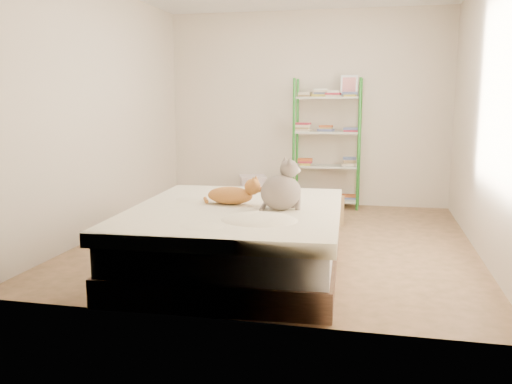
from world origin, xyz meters
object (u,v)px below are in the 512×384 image
(bed, at_px, (237,238))
(orange_cat, at_px, (230,193))
(grey_cat, at_px, (281,185))
(white_bin, at_px, (253,190))
(shelf_unit, at_px, (327,143))
(cardboard_box, at_px, (318,210))

(bed, relative_size, orange_cat, 4.71)
(bed, bearing_deg, orange_cat, 125.19)
(bed, bearing_deg, grey_cat, -9.44)
(grey_cat, bearing_deg, white_bin, -15.66)
(orange_cat, distance_m, grey_cat, 0.50)
(shelf_unit, bearing_deg, grey_cat, -92.02)
(grey_cat, distance_m, cardboard_box, 1.98)
(grey_cat, relative_size, cardboard_box, 0.67)
(bed, xyz_separation_m, grey_cat, (0.38, -0.04, 0.47))
(white_bin, bearing_deg, bed, -79.83)
(orange_cat, bearing_deg, bed, -49.06)
(orange_cat, relative_size, cardboard_box, 0.76)
(bed, bearing_deg, shelf_unit, 77.77)
(grey_cat, xyz_separation_m, shelf_unit, (0.10, 2.98, 0.12))
(orange_cat, bearing_deg, grey_cat, -14.93)
(cardboard_box, bearing_deg, white_bin, 157.67)
(grey_cat, xyz_separation_m, cardboard_box, (0.11, 1.89, -0.58))
(bed, height_order, white_bin, bed)
(orange_cat, distance_m, shelf_unit, 2.89)
(white_bin, bearing_deg, shelf_unit, 1.76)
(cardboard_box, bearing_deg, orange_cat, -84.10)
(orange_cat, height_order, grey_cat, grey_cat)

